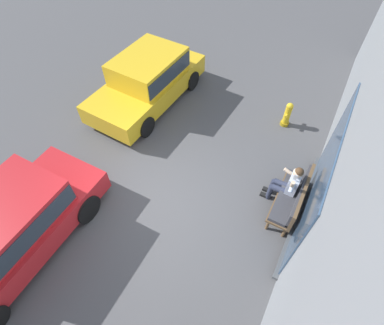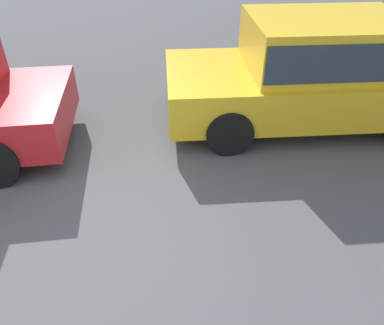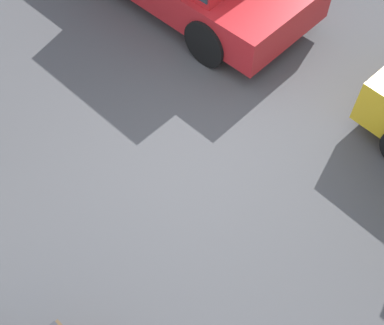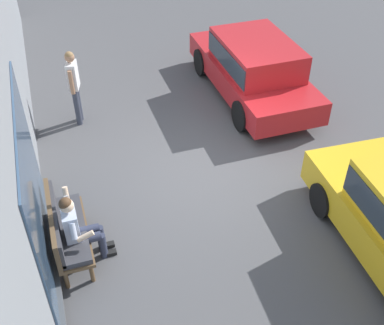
{
  "view_description": "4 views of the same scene",
  "coord_description": "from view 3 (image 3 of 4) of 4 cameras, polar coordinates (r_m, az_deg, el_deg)",
  "views": [
    {
      "loc": [
        2.92,
        2.6,
        6.38
      ],
      "look_at": [
        -1.02,
        0.46,
        0.77
      ],
      "focal_mm": 28.0,
      "sensor_mm": 36.0,
      "label": 1
    },
    {
      "loc": [
        -0.88,
        2.6,
        2.85
      ],
      "look_at": [
        -1.2,
        -0.01,
        0.97
      ],
      "focal_mm": 35.0,
      "sensor_mm": 36.0,
      "label": 2
    },
    {
      "loc": [
        -2.37,
        2.6,
        4.86
      ],
      "look_at": [
        -0.46,
        0.65,
        0.86
      ],
      "focal_mm": 45.0,
      "sensor_mm": 36.0,
      "label": 3
    },
    {
      "loc": [
        -7.06,
        2.6,
        6.17
      ],
      "look_at": [
        -1.21,
        0.69,
        1.21
      ],
      "focal_mm": 45.0,
      "sensor_mm": 36.0,
      "label": 4
    }
  ],
  "objects": [
    {
      "name": "ground_plane",
      "position": [
        5.99,
        1.13,
        1.56
      ],
      "size": [
        60.0,
        60.0,
        0.0
      ],
      "primitive_type": "plane",
      "color": "#4C4C4F"
    }
  ]
}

